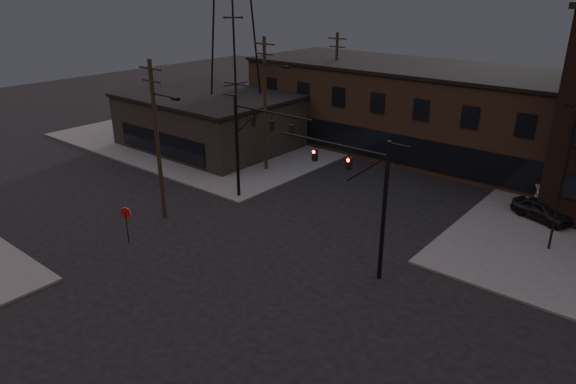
% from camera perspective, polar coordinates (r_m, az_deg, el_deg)
% --- Properties ---
extents(ground, '(140.00, 140.00, 0.00)m').
position_cam_1_polar(ground, '(30.02, -5.30, -8.80)').
color(ground, black).
rests_on(ground, ground).
extents(sidewalk_nw, '(30.00, 30.00, 0.15)m').
position_cam_1_polar(sidewalk_nw, '(58.93, -5.62, 6.89)').
color(sidewalk_nw, '#474744').
rests_on(sidewalk_nw, ground).
extents(building_row, '(40.00, 12.00, 8.00)m').
position_cam_1_polar(building_row, '(50.90, 17.40, 8.14)').
color(building_row, '#4D3728').
rests_on(building_row, ground).
extents(building_left, '(16.00, 12.00, 5.00)m').
position_cam_1_polar(building_left, '(52.94, -8.77, 7.72)').
color(building_left, black).
rests_on(building_left, ground).
extents(traffic_signal_near, '(7.12, 0.24, 8.00)m').
position_cam_1_polar(traffic_signal_near, '(28.08, 8.72, 0.01)').
color(traffic_signal_near, black).
rests_on(traffic_signal_near, ground).
extents(traffic_signal_far, '(7.12, 0.24, 8.00)m').
position_cam_1_polar(traffic_signal_far, '(37.66, -4.34, 6.04)').
color(traffic_signal_far, black).
rests_on(traffic_signal_far, ground).
extents(stop_sign, '(0.72, 0.33, 2.48)m').
position_cam_1_polar(stop_sign, '(33.75, -17.57, -2.63)').
color(stop_sign, black).
rests_on(stop_sign, ground).
extents(utility_pole_near, '(3.70, 0.28, 11.00)m').
position_cam_1_polar(utility_pole_near, '(35.62, -14.30, 5.92)').
color(utility_pole_near, black).
rests_on(utility_pole_near, ground).
extents(utility_pole_mid, '(3.70, 0.28, 11.50)m').
position_cam_1_polar(utility_pole_mid, '(44.12, -2.50, 9.94)').
color(utility_pole_mid, black).
rests_on(utility_pole_mid, ground).
extents(utility_pole_far, '(2.20, 0.28, 11.00)m').
position_cam_1_polar(utility_pole_far, '(54.12, 5.32, 11.75)').
color(utility_pole_far, black).
rests_on(utility_pole_far, ground).
extents(transmission_tower, '(7.00, 7.00, 25.00)m').
position_cam_1_polar(transmission_tower, '(51.35, -6.12, 18.72)').
color(transmission_tower, black).
rests_on(transmission_tower, ground).
extents(lot_light_a, '(1.50, 0.28, 9.14)m').
position_cam_1_polar(lot_light_a, '(33.97, 28.50, 2.48)').
color(lot_light_a, black).
rests_on(lot_light_a, ground).
extents(parked_car_lot_a, '(4.46, 3.01, 1.41)m').
position_cam_1_polar(parked_car_lot_a, '(39.65, 26.37, -1.82)').
color(parked_car_lot_a, black).
rests_on(parked_car_lot_a, sidewalk_ne).
extents(parked_car_lot_b, '(5.43, 3.61, 1.46)m').
position_cam_1_polar(parked_car_lot_b, '(42.34, 29.08, -0.86)').
color(parked_car_lot_b, silver).
rests_on(parked_car_lot_b, sidewalk_ne).
extents(car_crossing, '(2.46, 5.19, 1.64)m').
position_cam_1_polar(car_crossing, '(49.44, 13.17, 4.35)').
color(car_crossing, black).
rests_on(car_crossing, ground).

